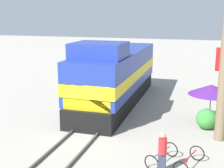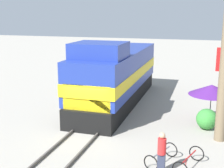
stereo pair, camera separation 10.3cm
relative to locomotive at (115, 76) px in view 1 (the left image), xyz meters
name	(u,v)px [view 1 (the left image)]	position (x,y,z in m)	size (l,w,h in m)	color
ground_plane	(90,129)	(0.00, -5.06, -2.03)	(120.00, 120.00, 0.00)	gray
rail_near	(78,127)	(-0.72, -5.06, -1.95)	(0.08, 29.31, 0.15)	#4C4742
rail_far	(102,129)	(0.72, -5.06, -1.95)	(0.08, 29.31, 0.15)	#4C4742
locomotive	(115,76)	(0.00, 0.00, 0.00)	(3.20, 12.19, 4.63)	black
vendor_umbrella	(211,90)	(6.32, -2.36, 0.05)	(2.56, 2.56, 2.36)	#4C4C4C
shrub_cluster	(207,119)	(6.17, -3.13, -1.45)	(1.16, 1.16, 1.16)	#388C38
person_bystander	(162,151)	(4.47, -8.70, -1.09)	(0.34, 0.34, 1.73)	#2D3347
bicycle	(189,161)	(5.51, -8.03, -1.67)	(1.22, 1.94, 0.68)	black
bicycle_spare	(162,156)	(4.35, -7.89, -1.68)	(1.27, 1.82, 0.68)	black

